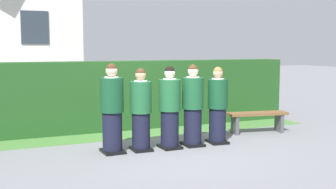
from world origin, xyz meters
name	(u,v)px	position (x,y,z in m)	size (l,w,h in m)	color
ground_plane	(168,148)	(0.00, 0.00, 0.00)	(60.00, 60.00, 0.00)	slate
student_front_row_0	(112,110)	(-1.10, 0.07, 0.79)	(0.43, 0.53, 1.67)	black
student_front_row_1	(141,112)	(-0.55, 0.03, 0.75)	(0.41, 0.46, 1.57)	black
student_front_row_2	(170,109)	(0.02, -0.03, 0.76)	(0.42, 0.51, 1.60)	black
student_front_row_3	(193,107)	(0.53, -0.01, 0.77)	(0.42, 0.48, 1.62)	black
student_front_row_4	(218,107)	(1.10, -0.01, 0.74)	(0.41, 0.48, 1.56)	black
hedge	(130,95)	(0.00, 2.29, 0.82)	(8.41, 0.70, 1.63)	#214C1E
wooden_bench	(257,118)	(2.46, 0.51, 0.35)	(1.44, 0.61, 0.48)	brown
lawn_strip	(142,134)	(0.00, 1.49, 0.00)	(8.41, 0.90, 0.01)	#477A38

